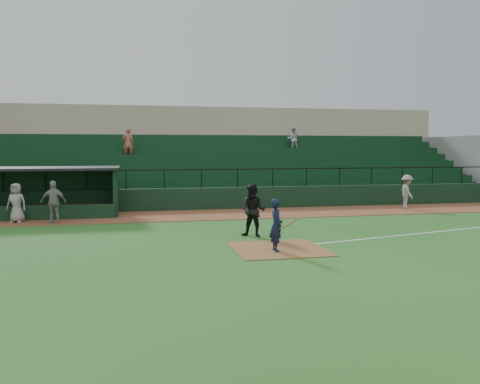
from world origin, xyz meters
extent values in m
plane|color=#245C1D|center=(0.00, 0.00, 0.00)|extent=(90.00, 90.00, 0.00)
cube|color=brown|center=(0.00, 8.00, 0.01)|extent=(40.00, 4.00, 0.03)
cube|color=brown|center=(0.00, -1.00, 0.01)|extent=(3.00, 3.00, 0.03)
cube|color=white|center=(8.00, 1.20, 0.01)|extent=(17.49, 4.44, 0.01)
cube|color=black|center=(0.00, 10.20, 0.60)|extent=(36.00, 0.35, 1.20)
cylinder|color=black|center=(0.00, 10.20, 2.20)|extent=(36.00, 0.06, 0.06)
cube|color=slate|center=(0.00, 15.10, 1.80)|extent=(36.00, 9.00, 3.60)
cube|color=#0E361A|center=(0.00, 14.60, 2.25)|extent=(34.56, 8.00, 4.05)
cube|color=slate|center=(18.00, 15.15, 2.10)|extent=(0.35, 9.50, 4.20)
cube|color=tan|center=(0.00, 21.60, 3.20)|extent=(38.00, 3.00, 6.40)
cube|color=slate|center=(0.00, 19.60, 3.70)|extent=(36.00, 2.00, 0.20)
imported|color=#BABABA|center=(6.38, 16.90, 4.00)|extent=(0.82, 0.64, 1.69)
imported|color=#A95C3E|center=(-4.87, 15.90, 3.66)|extent=(0.70, 0.46, 1.92)
cube|color=black|center=(-9.75, 10.40, 1.15)|extent=(8.50, 0.20, 2.30)
cube|color=black|center=(-5.50, 9.10, 1.15)|extent=(0.20, 2.60, 2.30)
cube|color=black|center=(-9.75, 9.10, 2.36)|extent=(8.90, 3.20, 0.12)
cube|color=olive|center=(-9.75, 10.00, 0.25)|extent=(7.65, 0.40, 0.50)
cube|color=black|center=(-9.75, 7.75, 0.35)|extent=(8.50, 0.12, 0.70)
imported|color=black|center=(-0.19, -1.37, 0.87)|extent=(0.43, 0.64, 1.73)
cylinder|color=olive|center=(0.21, -1.57, 0.95)|extent=(0.79, 0.34, 0.35)
imported|color=black|center=(-0.26, 1.47, 1.00)|extent=(1.23, 1.17, 2.00)
imported|color=gray|center=(10.05, 8.03, 0.97)|extent=(0.88, 1.30, 1.87)
imported|color=gray|center=(-8.13, 6.57, 0.97)|extent=(1.17, 0.63, 1.89)
imported|color=gray|center=(-9.78, 7.14, 0.92)|extent=(0.97, 0.75, 1.77)
camera|label=1|loc=(-4.75, -16.79, 3.35)|focal=37.59mm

